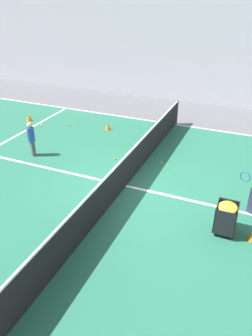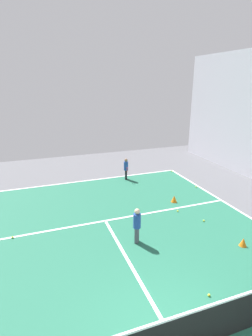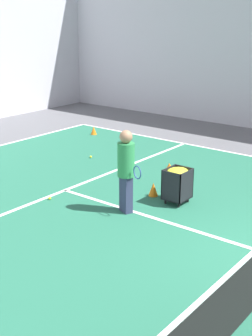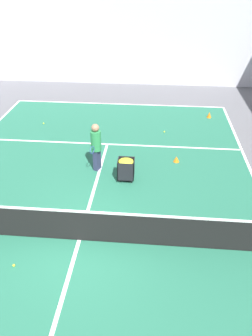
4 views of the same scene
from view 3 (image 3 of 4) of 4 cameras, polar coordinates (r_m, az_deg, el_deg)
name	(u,v)px [view 3 (image 3 of 4)]	position (r m, az deg, el deg)	size (l,w,h in m)	color
line_service_far	(65,190)	(11.31, -7.45, -2.70)	(10.89, 0.10, 0.00)	white
coach_at_net	(126,166)	(9.67, 0.02, 0.23)	(0.46, 0.72, 1.79)	#2D3351
ball_cart	(178,179)	(10.36, 6.30, -1.32)	(0.55, 0.49, 0.81)	black
training_cone_1	(153,189)	(10.86, 3.35, -2.61)	(0.23, 0.23, 0.31)	orange
training_cone_3	(169,167)	(12.62, 5.29, 0.14)	(0.23, 0.23, 0.22)	orange
training_cone_4	(94,131)	(16.49, -3.96, 4.58)	(0.21, 0.21, 0.28)	orange
tennis_ball_5	(50,198)	(10.80, -9.29, -3.65)	(0.07, 0.07, 0.07)	yellow
tennis_ball_6	(91,157)	(13.77, -4.31, 1.38)	(0.07, 0.07, 0.07)	yellow
tennis_ball_9	(217,296)	(7.33, 11.08, -15.01)	(0.07, 0.07, 0.07)	yellow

